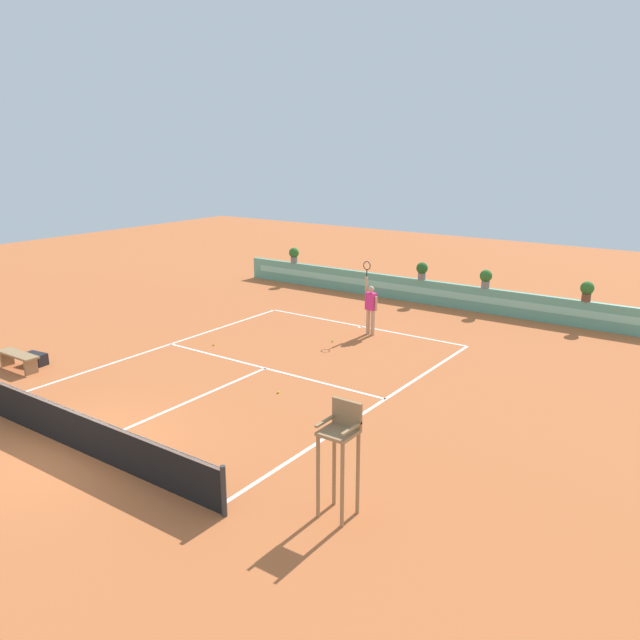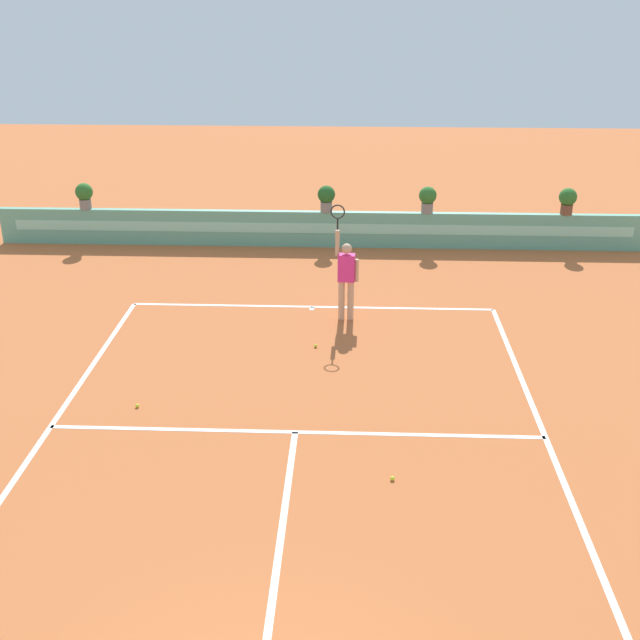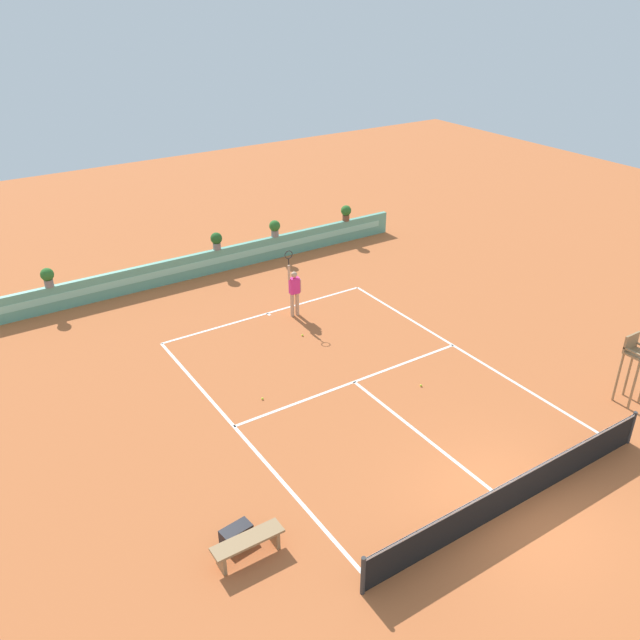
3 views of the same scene
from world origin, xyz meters
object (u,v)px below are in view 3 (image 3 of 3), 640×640
at_px(potted_plant_far_right, 346,212).
at_px(bench_courtside, 248,543).
at_px(tennis_ball_mid_court, 302,335).
at_px(tennis_ball_by_sideline, 421,385).
at_px(tennis_ball_near_baseline, 262,399).
at_px(tennis_player, 294,289).
at_px(potted_plant_centre, 216,240).
at_px(gear_bag, 236,534).
at_px(umpire_chair, 633,361).
at_px(potted_plant_far_left, 47,276).
at_px(potted_plant_right, 275,227).

bearing_deg(potted_plant_far_right, bench_courtside, -131.39).
bearing_deg(tennis_ball_mid_court, tennis_ball_by_sideline, -73.50).
xyz_separation_m(bench_courtside, tennis_ball_near_baseline, (3.07, 5.00, -0.34)).
relative_size(tennis_player, potted_plant_far_right, 3.57).
xyz_separation_m(potted_plant_far_right, potted_plant_centre, (-6.53, 0.00, 0.00)).
bearing_deg(bench_courtside, potted_plant_far_right, 48.61).
height_order(bench_courtside, gear_bag, bench_courtside).
height_order(umpire_chair, bench_courtside, umpire_chair).
bearing_deg(bench_courtside, potted_plant_centre, 67.01).
xyz_separation_m(umpire_chair, gear_bag, (-11.97, 1.39, -1.16)).
relative_size(umpire_chair, potted_plant_centre, 2.96).
distance_m(tennis_ball_near_baseline, potted_plant_centre, 9.84).
relative_size(gear_bag, tennis_ball_near_baseline, 10.29).
relative_size(tennis_ball_near_baseline, potted_plant_far_left, 0.09).
xyz_separation_m(umpire_chair, tennis_player, (-5.29, 9.95, -0.29)).
distance_m(tennis_ball_near_baseline, potted_plant_far_left, 10.09).
relative_size(bench_courtside, tennis_ball_mid_court, 23.53).
height_order(umpire_chair, tennis_player, tennis_player).
height_order(tennis_ball_mid_court, potted_plant_centre, potted_plant_centre).
height_order(potted_plant_far_right, potted_plant_far_left, same).
height_order(tennis_ball_near_baseline, tennis_ball_mid_court, same).
relative_size(potted_plant_far_right, potted_plant_far_left, 1.00).
bearing_deg(potted_plant_centre, tennis_ball_near_baseline, -107.84).
distance_m(gear_bag, tennis_ball_by_sideline, 7.85).
relative_size(bench_courtside, tennis_ball_by_sideline, 23.53).
xyz_separation_m(tennis_player, tennis_ball_by_sideline, (0.78, -6.12, -1.02)).
relative_size(tennis_ball_by_sideline, potted_plant_far_right, 0.09).
relative_size(tennis_ball_by_sideline, potted_plant_centre, 0.09).
bearing_deg(potted_plant_right, tennis_ball_mid_court, -112.34).
distance_m(tennis_ball_mid_court, tennis_ball_by_sideline, 4.84).
bearing_deg(gear_bag, potted_plant_far_right, 47.46).
relative_size(bench_courtside, tennis_player, 0.62).
xyz_separation_m(tennis_player, potted_plant_far_left, (-7.31, 5.18, 0.36)).
relative_size(gear_bag, potted_plant_right, 0.97).
bearing_deg(potted_plant_far_left, potted_plant_right, 0.00).
height_order(tennis_player, tennis_ball_by_sideline, tennis_player).
bearing_deg(potted_plant_centre, gear_bag, -113.85).
bearing_deg(umpire_chair, bench_courtside, 175.95).
xyz_separation_m(potted_plant_far_left, potted_plant_right, (9.46, 0.00, 0.00)).
bearing_deg(gear_bag, tennis_ball_mid_court, 49.24).
bearing_deg(tennis_ball_mid_court, gear_bag, -130.76).
xyz_separation_m(tennis_ball_mid_court, potted_plant_right, (2.74, 6.67, 1.38)).
height_order(gear_bag, potted_plant_centre, potted_plant_centre).
relative_size(umpire_chair, tennis_player, 0.83).
height_order(umpire_chair, gear_bag, umpire_chair).
distance_m(gear_bag, potted_plant_centre, 15.06).
bearing_deg(gear_bag, potted_plant_right, 57.26).
bearing_deg(umpire_chair, potted_plant_far_right, 87.60).
bearing_deg(gear_bag, bench_courtside, -88.77).
relative_size(tennis_ball_mid_court, potted_plant_far_left, 0.09).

